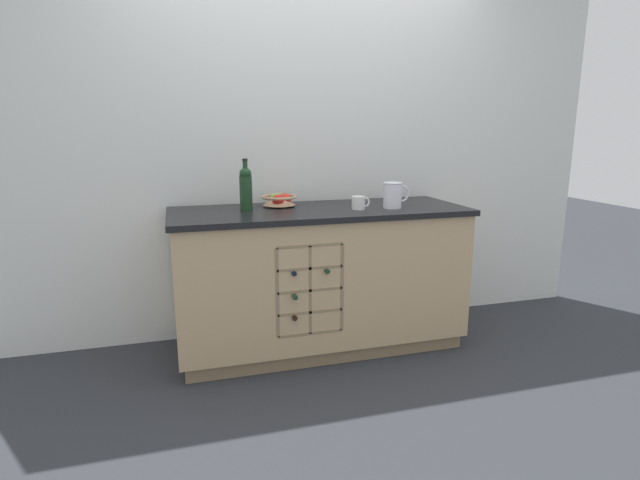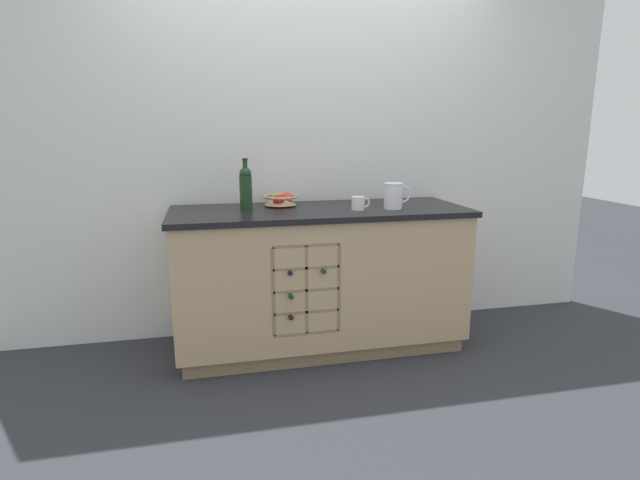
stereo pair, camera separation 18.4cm
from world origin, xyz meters
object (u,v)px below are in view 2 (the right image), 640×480
object	(u,v)px
standing_wine_bottle	(246,187)
white_pitcher	(394,195)
ceramic_mug	(359,203)
fruit_bowl	(280,199)

from	to	relation	value
standing_wine_bottle	white_pitcher	bearing A→B (deg)	-9.46
ceramic_mug	white_pitcher	bearing A→B (deg)	-2.73
ceramic_mug	standing_wine_bottle	size ratio (longest dim) A/B	0.37
fruit_bowl	white_pitcher	xyz separation A→B (m)	(0.67, -0.26, 0.04)
fruit_bowl	standing_wine_bottle	bearing A→B (deg)	-153.93
fruit_bowl	ceramic_mug	distance (m)	0.51
fruit_bowl	standing_wine_bottle	distance (m)	0.27
white_pitcher	standing_wine_bottle	bearing A→B (deg)	170.54
ceramic_mug	standing_wine_bottle	xyz separation A→B (m)	(-0.67, 0.14, 0.10)
fruit_bowl	standing_wine_bottle	xyz separation A→B (m)	(-0.23, -0.11, 0.10)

